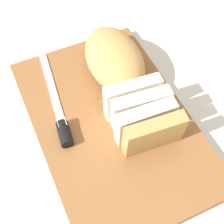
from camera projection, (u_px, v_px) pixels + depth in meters
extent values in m
plane|color=beige|center=(112.00, 126.00, 0.71)|extent=(3.00, 3.00, 0.00)
cube|color=brown|center=(112.00, 123.00, 0.70)|extent=(0.48, 0.32, 0.02)
ellipsoid|color=tan|center=(114.00, 59.00, 0.73)|extent=(0.20, 0.13, 0.08)
cube|color=#F2E8CC|center=(133.00, 98.00, 0.67)|extent=(0.04, 0.12, 0.08)
cube|color=#F2E8CC|center=(141.00, 109.00, 0.65)|extent=(0.04, 0.12, 0.08)
cube|color=#F2E8CC|center=(145.00, 122.00, 0.64)|extent=(0.03, 0.12, 0.08)
cube|color=tan|center=(154.00, 134.00, 0.62)|extent=(0.04, 0.12, 0.08)
cube|color=silver|center=(52.00, 89.00, 0.73)|extent=(0.21, 0.03, 0.00)
cylinder|color=black|center=(65.00, 135.00, 0.65)|extent=(0.06, 0.03, 0.03)
cube|color=silver|center=(62.00, 125.00, 0.67)|extent=(0.02, 0.02, 0.02)
sphere|color=#A8753D|center=(125.00, 90.00, 0.73)|extent=(0.01, 0.01, 0.01)
sphere|color=#A8753D|center=(97.00, 98.00, 0.72)|extent=(0.00, 0.00, 0.00)
sphere|color=#A8753D|center=(109.00, 95.00, 0.72)|extent=(0.01, 0.01, 0.01)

